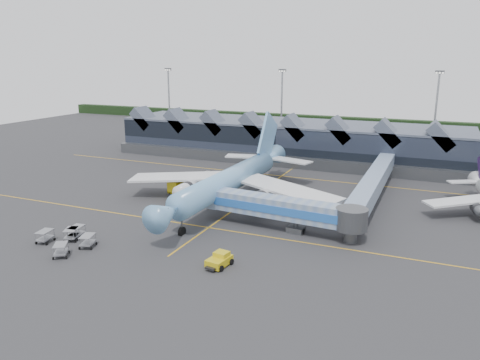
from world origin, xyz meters
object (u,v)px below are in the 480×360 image
at_px(jet_bridge, 289,210).
at_px(pushback_tug, 219,260).
at_px(main_airliner, 232,179).
at_px(fuel_truck, 193,182).

distance_m(jet_bridge, pushback_tug, 16.22).
height_order(main_airliner, fuel_truck, main_airliner).
relative_size(main_airliner, jet_bridge, 1.79).
bearing_deg(jet_bridge, pushback_tug, -100.80).
xyz_separation_m(main_airliner, pushback_tug, (9.58, -25.24, -3.73)).
xyz_separation_m(fuel_truck, pushback_tug, (19.49, -28.25, -1.26)).
bearing_deg(pushback_tug, fuel_truck, 132.93).
distance_m(main_airliner, pushback_tug, 27.25).
height_order(main_airliner, jet_bridge, main_airliner).
distance_m(jet_bridge, fuel_truck, 27.04).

